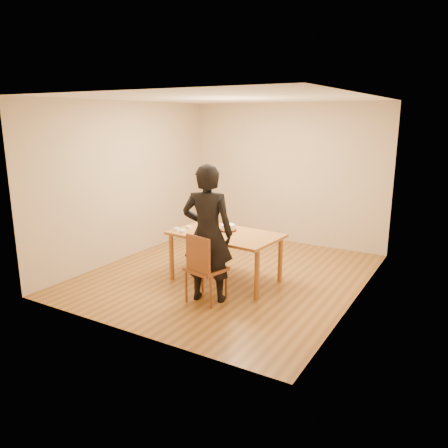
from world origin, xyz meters
The scene contains 16 objects.
room_shell centered at (0.00, 0.34, 1.35)m, with size 4.00×4.50×2.70m.
dining_table centered at (0.11, -0.26, 0.73)m, with size 1.61×0.95×0.04m, color brown.
dining_chair centered at (0.26, -1.03, 0.45)m, with size 0.46×0.46×0.04m, color brown.
cake_plate centered at (0.07, -0.12, 0.76)m, with size 0.26×0.26×0.02m, color red.
cake centered at (0.07, -0.12, 0.80)m, with size 0.22×0.22×0.07m, color white.
frosting_dome centered at (0.07, -0.12, 0.85)m, with size 0.21×0.21×0.03m, color white.
frosting_tub centered at (0.02, -0.58, 0.79)m, with size 0.08×0.08×0.07m, color white.
frosting_lid centered at (-0.24, -0.71, 0.75)m, with size 0.09×0.09×0.01m, color #1B2CB5.
frosting_dollop centered at (-0.24, -0.71, 0.77)m, with size 0.04×0.04×0.02m, color white.
ramekin_green centered at (-0.47, -0.56, 0.77)m, with size 0.09×0.09×0.04m, color white.
ramekin_yellow centered at (-0.53, -0.29, 0.77)m, with size 0.08×0.08×0.04m, color white.
ramekin_multi centered at (-0.61, -0.51, 0.77)m, with size 0.09×0.09×0.04m, color white.
candy_box_pink centered at (-0.45, 0.00, 0.76)m, with size 0.14×0.07×0.02m, color #BF2D87.
candy_box_green centered at (-0.45, 0.01, 0.78)m, with size 0.13×0.07×0.02m, color green.
spatula centered at (-0.15, -0.81, 0.75)m, with size 0.17×0.02×0.01m, color black.
person centered at (0.26, -0.99, 0.93)m, with size 0.68×0.45×1.86m, color black.
Camera 1 is at (3.28, -5.68, 2.44)m, focal length 35.00 mm.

